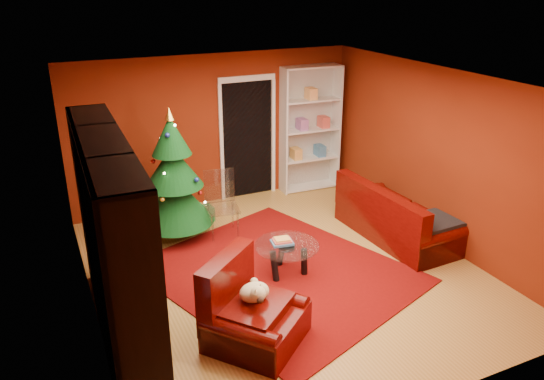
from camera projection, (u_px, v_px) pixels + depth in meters
name	position (u px, v px, depth m)	size (l,w,h in m)	color
floor	(284.00, 272.00, 7.33)	(5.00, 5.50, 0.05)	#A87B34
ceiling	(286.00, 80.00, 6.33)	(5.00, 5.50, 0.05)	silver
wall_back	(214.00, 130.00, 9.16)	(5.00, 0.05, 2.60)	maroon
wall_left	(80.00, 217.00, 5.85)	(0.05, 5.50, 2.60)	maroon
wall_right	(439.00, 157.00, 7.81)	(0.05, 5.50, 2.60)	maroon
doorway	(248.00, 140.00, 9.45)	(1.06, 0.60, 2.16)	black
rug	(278.00, 273.00, 7.24)	(2.85, 3.33, 0.02)	#6B0907
media_unit	(114.00, 247.00, 5.48)	(0.47, 3.05, 2.34)	black
christmas_tree	(174.00, 176.00, 7.92)	(1.15, 1.15, 2.06)	#083410
gift_box_teal	(126.00, 222.00, 8.39)	(0.31, 0.31, 0.31)	#157773
gift_box_green	(205.00, 214.00, 8.77)	(0.24, 0.24, 0.24)	#2A6830
gift_box_red	(186.00, 216.00, 8.74)	(0.20, 0.20, 0.20)	maroon
white_bookshelf	(310.00, 129.00, 9.74)	(1.10, 0.39, 2.37)	white
armchair	(256.00, 311.00, 5.75)	(1.02, 1.02, 0.80)	#3E0402
dog	(254.00, 292.00, 5.74)	(0.40, 0.30, 0.26)	beige
sofa	(398.00, 211.00, 8.10)	(2.02, 0.91, 0.87)	#3E0402
coffee_table	(287.00, 259.00, 7.15)	(0.87, 0.87, 0.54)	gray
acrylic_chair	(222.00, 208.00, 8.12)	(0.47, 0.52, 0.93)	#66605B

